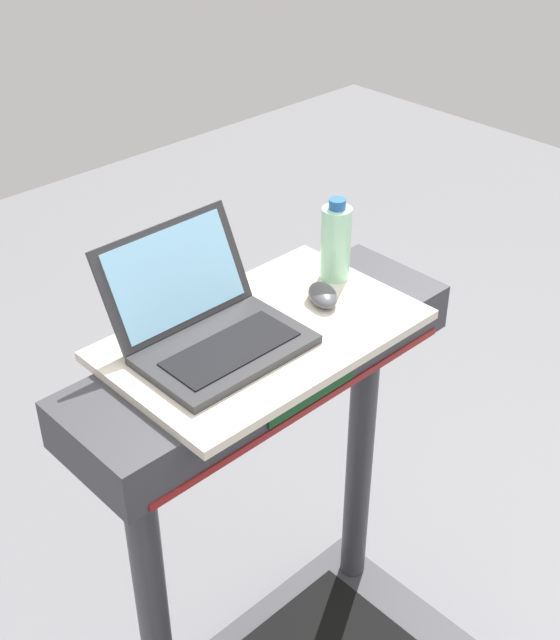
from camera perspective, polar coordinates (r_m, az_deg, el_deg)
name	(u,v)px	position (r m, az deg, el deg)	size (l,w,h in m)	color
desk_board	(263,335)	(1.75, -1.13, -0.99)	(0.65, 0.40, 0.02)	beige
laptop	(209,325)	(1.69, -4.80, -0.31)	(0.33, 0.31, 0.21)	#2D2D30
computer_mouse	(323,295)	(1.83, 2.88, 1.68)	(0.06, 0.10, 0.03)	#4C4C51
water_bottle	(336,242)	(1.89, 3.76, 5.23)	(0.07, 0.07, 0.19)	#9EDBB2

